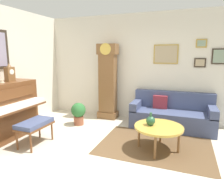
{
  "coord_description": "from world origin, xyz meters",
  "views": [
    {
      "loc": [
        1.27,
        -2.87,
        1.74
      ],
      "look_at": [
        -0.32,
        1.35,
        0.95
      ],
      "focal_mm": 31.87,
      "sensor_mm": 36.0,
      "label": 1
    }
  ],
  "objects_px": {
    "couch": "(172,115)",
    "coffee_table": "(159,128)",
    "teacup": "(2,82)",
    "green_jug": "(151,121)",
    "mantel_clock": "(10,73)",
    "piano_bench": "(35,125)",
    "piano": "(2,111)",
    "potted_plant": "(78,112)",
    "grandfather_clock": "(108,84)"
  },
  "relations": [
    {
      "from": "green_jug",
      "to": "coffee_table",
      "type": "bearing_deg",
      "value": 4.15
    },
    {
      "from": "couch",
      "to": "coffee_table",
      "type": "relative_size",
      "value": 2.16
    },
    {
      "from": "couch",
      "to": "potted_plant",
      "type": "height_order",
      "value": "couch"
    },
    {
      "from": "coffee_table",
      "to": "mantel_clock",
      "type": "height_order",
      "value": "mantel_clock"
    },
    {
      "from": "piano",
      "to": "green_jug",
      "type": "distance_m",
      "value": 3.0
    },
    {
      "from": "green_jug",
      "to": "piano_bench",
      "type": "bearing_deg",
      "value": -163.97
    },
    {
      "from": "green_jug",
      "to": "potted_plant",
      "type": "height_order",
      "value": "green_jug"
    },
    {
      "from": "teacup",
      "to": "coffee_table",
      "type": "bearing_deg",
      "value": 11.81
    },
    {
      "from": "grandfather_clock",
      "to": "teacup",
      "type": "distance_m",
      "value": 2.53
    },
    {
      "from": "teacup",
      "to": "green_jug",
      "type": "relative_size",
      "value": 0.48
    },
    {
      "from": "piano_bench",
      "to": "coffee_table",
      "type": "relative_size",
      "value": 0.8
    },
    {
      "from": "teacup",
      "to": "green_jug",
      "type": "bearing_deg",
      "value": 12.2
    },
    {
      "from": "piano_bench",
      "to": "couch",
      "type": "relative_size",
      "value": 0.37
    },
    {
      "from": "piano",
      "to": "couch",
      "type": "distance_m",
      "value": 3.77
    },
    {
      "from": "couch",
      "to": "piano_bench",
      "type": "bearing_deg",
      "value": -141.36
    },
    {
      "from": "piano",
      "to": "potted_plant",
      "type": "distance_m",
      "value": 1.67
    },
    {
      "from": "teacup",
      "to": "potted_plant",
      "type": "distance_m",
      "value": 1.84
    },
    {
      "from": "grandfather_clock",
      "to": "teacup",
      "type": "xyz_separation_m",
      "value": [
        -1.44,
        -2.07,
        0.24
      ]
    },
    {
      "from": "piano_bench",
      "to": "potted_plant",
      "type": "distance_m",
      "value": 1.3
    },
    {
      "from": "piano",
      "to": "mantel_clock",
      "type": "distance_m",
      "value": 0.8
    },
    {
      "from": "teacup",
      "to": "piano_bench",
      "type": "bearing_deg",
      "value": 0.77
    },
    {
      "from": "potted_plant",
      "to": "teacup",
      "type": "bearing_deg",
      "value": -126.82
    },
    {
      "from": "piano_bench",
      "to": "couch",
      "type": "xyz_separation_m",
      "value": [
        2.41,
        1.93,
        -0.09
      ]
    },
    {
      "from": "piano",
      "to": "mantel_clock",
      "type": "xyz_separation_m",
      "value": [
        0.0,
        0.27,
        0.76
      ]
    },
    {
      "from": "teacup",
      "to": "grandfather_clock",
      "type": "bearing_deg",
      "value": 55.06
    },
    {
      "from": "couch",
      "to": "teacup",
      "type": "relative_size",
      "value": 16.38
    },
    {
      "from": "coffee_table",
      "to": "potted_plant",
      "type": "distance_m",
      "value": 2.16
    },
    {
      "from": "piano_bench",
      "to": "teacup",
      "type": "bearing_deg",
      "value": -179.23
    },
    {
      "from": "piano",
      "to": "couch",
      "type": "bearing_deg",
      "value": 31.02
    },
    {
      "from": "mantel_clock",
      "to": "green_jug",
      "type": "distance_m",
      "value": 3.06
    },
    {
      "from": "coffee_table",
      "to": "teacup",
      "type": "distance_m",
      "value": 3.18
    },
    {
      "from": "teacup",
      "to": "green_jug",
      "type": "xyz_separation_m",
      "value": [
        2.87,
        0.62,
        -0.66
      ]
    },
    {
      "from": "couch",
      "to": "coffee_table",
      "type": "xyz_separation_m",
      "value": [
        -0.14,
        -1.31,
        0.12
      ]
    },
    {
      "from": "couch",
      "to": "mantel_clock",
      "type": "relative_size",
      "value": 5.0
    },
    {
      "from": "piano_bench",
      "to": "potted_plant",
      "type": "height_order",
      "value": "potted_plant"
    },
    {
      "from": "grandfather_clock",
      "to": "green_jug",
      "type": "height_order",
      "value": "grandfather_clock"
    },
    {
      "from": "mantel_clock",
      "to": "green_jug",
      "type": "relative_size",
      "value": 1.58
    },
    {
      "from": "green_jug",
      "to": "teacup",
      "type": "bearing_deg",
      "value": -167.8
    },
    {
      "from": "potted_plant",
      "to": "green_jug",
      "type": "bearing_deg",
      "value": -19.41
    },
    {
      "from": "couch",
      "to": "coffee_table",
      "type": "distance_m",
      "value": 1.32
    },
    {
      "from": "mantel_clock",
      "to": "teacup",
      "type": "distance_m",
      "value": 0.31
    },
    {
      "from": "piano",
      "to": "piano_bench",
      "type": "distance_m",
      "value": 0.83
    },
    {
      "from": "piano",
      "to": "couch",
      "type": "relative_size",
      "value": 0.76
    },
    {
      "from": "piano",
      "to": "couch",
      "type": "height_order",
      "value": "piano"
    },
    {
      "from": "piano",
      "to": "teacup",
      "type": "xyz_separation_m",
      "value": [
        0.07,
        -0.0,
        0.61
      ]
    },
    {
      "from": "couch",
      "to": "teacup",
      "type": "height_order",
      "value": "teacup"
    },
    {
      "from": "couch",
      "to": "teacup",
      "type": "xyz_separation_m",
      "value": [
        -3.16,
        -1.94,
        0.89
      ]
    },
    {
      "from": "mantel_clock",
      "to": "piano_bench",
      "type": "bearing_deg",
      "value": -17.66
    },
    {
      "from": "couch",
      "to": "green_jug",
      "type": "xyz_separation_m",
      "value": [
        -0.29,
        -1.32,
        0.23
      ]
    },
    {
      "from": "couch",
      "to": "mantel_clock",
      "type": "distance_m",
      "value": 3.78
    }
  ]
}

